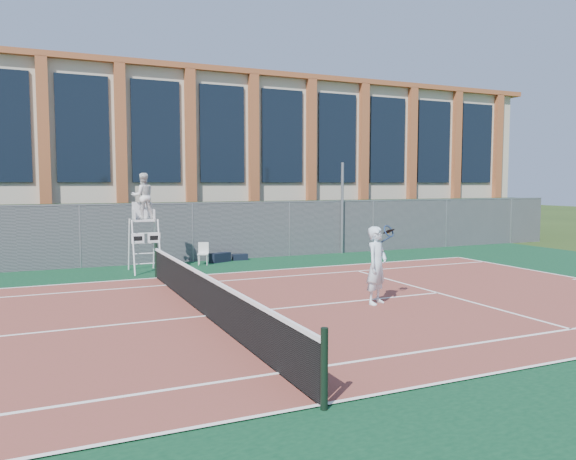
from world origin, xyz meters
name	(u,v)px	position (x,y,z in m)	size (l,w,h in m)	color
ground	(206,317)	(0.00, 0.00, 0.00)	(120.00, 120.00, 0.00)	#233814
apron	(194,308)	(0.00, 1.00, 0.01)	(36.00, 20.00, 0.01)	#0B311C
tennis_court	(206,316)	(0.00, 0.00, 0.02)	(23.77, 10.97, 0.02)	brown
tennis_net	(206,293)	(0.00, 0.00, 0.54)	(0.10, 11.30, 1.10)	black
fence	(139,235)	(0.00, 8.80, 1.10)	(40.00, 0.06, 2.20)	#595E60
hedge	(134,232)	(0.00, 10.00, 1.10)	(40.00, 1.40, 2.20)	black
building	(107,160)	(0.00, 17.95, 4.15)	(45.00, 10.60, 8.22)	beige
steel_pole	(342,208)	(8.39, 8.70, 1.91)	(0.12, 0.12, 3.83)	#9EA0A5
umpire_chair	(143,199)	(-0.12, 7.04, 2.44)	(0.93, 1.43, 3.34)	white
plastic_chair	(203,252)	(2.13, 7.86, 0.48)	(0.49, 0.49, 0.81)	silver
sports_bag_near	(220,257)	(2.88, 8.21, 0.18)	(0.82, 0.33, 0.35)	black
sports_bag_far	(240,257)	(3.73, 8.42, 0.13)	(0.59, 0.26, 0.24)	black
tennis_player	(377,265)	(4.14, -0.48, 0.98)	(1.10, 0.83, 1.89)	white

